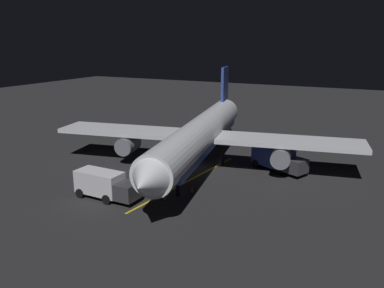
% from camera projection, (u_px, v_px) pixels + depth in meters
% --- Properties ---
extents(ground_plane, '(180.00, 180.00, 0.20)m').
position_uv_depth(ground_plane, '(200.00, 170.00, 44.90)').
color(ground_plane, '#262627').
extents(apron_guide_stripe, '(2.54, 19.25, 0.01)m').
position_uv_depth(apron_guide_stripe, '(188.00, 181.00, 41.18)').
color(apron_guide_stripe, gold).
rests_on(apron_guide_stripe, ground_plane).
extents(airliner, '(35.94, 36.10, 10.76)m').
position_uv_depth(airliner, '(201.00, 135.00, 44.41)').
color(airliner, white).
rests_on(airliner, ground_plane).
extents(baggage_truck, '(6.43, 2.44, 2.57)m').
position_uv_depth(baggage_truck, '(105.00, 185.00, 36.32)').
color(baggage_truck, silver).
rests_on(baggage_truck, ground_plane).
extents(catering_truck, '(6.83, 4.55, 2.60)m').
position_uv_depth(catering_truck, '(277.00, 159.00, 44.19)').
color(catering_truck, navy).
rests_on(catering_truck, ground_plane).
extents(ground_crew_worker, '(0.40, 0.40, 1.74)m').
position_uv_depth(ground_crew_worker, '(119.00, 192.00, 35.88)').
color(ground_crew_worker, black).
rests_on(ground_crew_worker, ground_plane).
extents(traffic_cone_near_left, '(0.50, 0.50, 0.55)m').
position_uv_depth(traffic_cone_near_left, '(192.00, 190.00, 37.99)').
color(traffic_cone_near_left, '#EA590F').
rests_on(traffic_cone_near_left, ground_plane).
extents(traffic_cone_near_right, '(0.50, 0.50, 0.55)m').
position_uv_depth(traffic_cone_near_right, '(135.00, 179.00, 41.09)').
color(traffic_cone_near_right, '#EA590F').
rests_on(traffic_cone_near_right, ground_plane).
extents(traffic_cone_under_wing, '(0.50, 0.50, 0.55)m').
position_uv_depth(traffic_cone_under_wing, '(164.00, 197.00, 36.36)').
color(traffic_cone_under_wing, '#EA590F').
rests_on(traffic_cone_under_wing, ground_plane).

